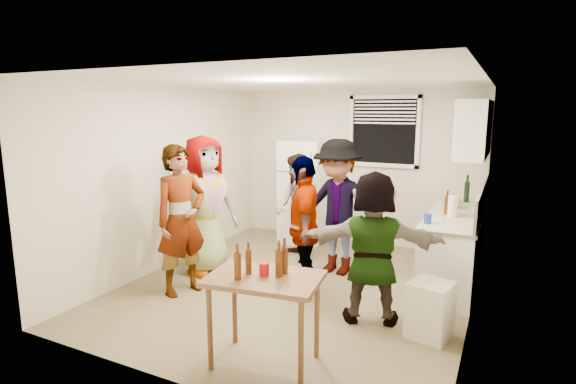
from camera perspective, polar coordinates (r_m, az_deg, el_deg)
The scene contains 23 objects.
room at distance 5.74m, azimuth 1.24°, elevation -11.96°, with size 4.00×4.50×2.50m, color beige, non-canonical shape.
window at distance 7.26m, azimuth 12.06°, elevation 7.53°, with size 1.12×0.10×1.06m, color white, non-canonical shape.
refrigerator at distance 7.45m, azimuth 2.16°, elevation 0.08°, with size 0.70×0.70×1.70m, color white.
counter_lower at distance 6.24m, azimuth 20.34°, elevation -6.60°, with size 0.60×2.20×0.86m, color white.
countertop at distance 6.13m, azimuth 20.61°, elevation -2.57°, with size 0.64×2.22×0.04m, color beige.
backsplash at distance 6.07m, azimuth 23.40°, elevation -0.95°, with size 0.03×2.20×0.36m, color #B7B4A9.
upper_cabinets at distance 6.18m, azimuth 22.64°, elevation 7.44°, with size 0.34×1.60×0.70m, color white.
kettle at distance 6.35m, azimuth 20.38°, elevation -1.94°, with size 0.23×0.19×0.19m, color silver, non-canonical shape.
paper_towel at distance 5.83m, azimuth 20.12°, elevation -2.96°, with size 0.12×0.12×0.26m, color white.
wine_bottle at distance 6.82m, azimuth 21.66°, elevation -1.19°, with size 0.07×0.07×0.29m, color black.
beer_bottle_counter at distance 5.92m, azimuth 19.44°, elevation -2.73°, with size 0.06×0.06×0.23m, color #47230C.
blue_cup at distance 5.40m, azimuth 17.28°, elevation -3.83°, with size 0.09×0.09×0.12m, color #1E37AB.
picture_frame at distance 6.35m, azimuth 22.88°, elevation -1.34°, with size 0.02×0.20×0.16m, color gold.
trash_bin at distance 4.71m, azimuth 17.57°, elevation -14.37°, with size 0.38×0.38×0.55m, color silver.
serving_table at distance 4.21m, azimuth -2.93°, elevation -20.84°, with size 0.95×0.63×0.80m, color brown, non-canonical shape.
beer_bottle_table at distance 3.92m, azimuth -5.01°, elevation -10.29°, with size 0.05×0.05×0.21m, color #47230C.
red_cup at distance 3.88m, azimuth -3.04°, elevation -10.52°, with size 0.08×0.08×0.11m, color #B30B12.
guest_grey at distance 6.35m, azimuth -10.21°, elevation -9.88°, with size 0.91×1.86×0.59m, color gray.
guest_stripe at distance 5.75m, azimuth -13.02°, elevation -12.20°, with size 0.65×1.79×0.43m, color #141933.
guest_back_left at distance 6.74m, azimuth 1.18°, elevation -8.51°, with size 0.76×1.57×0.59m, color brown.
guest_back_right at distance 6.27m, azimuth 6.12°, elevation -10.05°, with size 1.17×1.81×0.67m, color #3D3C41.
guest_black at distance 5.53m, azimuth 1.92°, elevation -12.88°, with size 0.98×1.67×0.41m, color black.
guest_orange at distance 5.00m, azimuth 10.39°, elevation -15.68°, with size 1.48×1.60×0.47m, color #C36039.
Camera 1 is at (2.24, -4.81, 2.18)m, focal length 28.00 mm.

